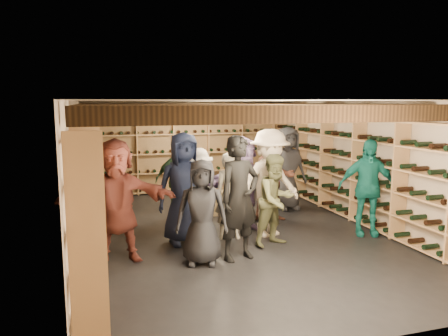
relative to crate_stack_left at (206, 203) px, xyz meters
name	(u,v)px	position (x,y,z in m)	size (l,w,h in m)	color
ground	(236,231)	(0.24, -1.30, -0.26)	(8.00, 8.00, 0.00)	black
walls	(236,167)	(0.24, -1.30, 0.95)	(5.52, 8.02, 2.40)	#BFAB94
ceiling	(236,101)	(0.24, -1.30, 2.15)	(5.50, 8.00, 0.01)	beige
ceiling_joists	(236,109)	(0.24, -1.30, 2.01)	(5.40, 7.12, 0.18)	black
wine_rack_left	(89,181)	(-2.33, -1.30, 0.82)	(0.32, 7.50, 2.15)	tan
wine_rack_right	(358,168)	(2.81, -1.30, 0.82)	(0.32, 7.50, 2.15)	tan
wine_rack_back	(191,152)	(0.24, 2.53, 0.82)	(4.70, 0.30, 2.15)	tan
crate_stack_left	(206,203)	(0.00, 0.00, 0.00)	(0.56, 0.43, 0.51)	tan
crate_stack_right	(189,208)	(-0.37, 0.00, -0.09)	(0.58, 0.47, 0.34)	tan
crate_loose	(221,194)	(0.79, 1.53, -0.17)	(0.50, 0.33, 0.17)	tan
person_0	(202,212)	(-0.76, -2.72, 0.53)	(0.77, 0.50, 1.57)	black
person_1	(239,198)	(-0.17, -2.70, 0.69)	(0.69, 0.45, 1.90)	black
person_2	(276,200)	(0.62, -2.26, 0.52)	(0.75, 0.58, 1.54)	brown
person_3	(269,183)	(0.73, -1.72, 0.70)	(1.24, 0.71, 1.91)	beige
person_4	(367,187)	(2.42, -2.18, 0.61)	(1.02, 0.42, 1.74)	#16766C
person_5	(117,201)	(-1.94, -2.23, 0.67)	(1.72, 0.55, 1.86)	brown
person_6	(184,188)	(-0.81, -1.69, 0.69)	(0.92, 0.60, 1.89)	#1A2341
person_7	(230,196)	(0.01, -1.67, 0.50)	(0.55, 0.36, 1.51)	gray
person_8	(274,178)	(1.20, -0.83, 0.62)	(0.85, 0.67, 1.76)	#432319
person_9	(198,191)	(-0.47, -1.25, 0.53)	(1.01, 0.58, 1.57)	#AEA79E
person_10	(178,180)	(-0.60, 0.00, 0.54)	(0.93, 0.39, 1.58)	#274930
person_11	(244,184)	(0.40, -1.28, 0.63)	(1.63, 0.52, 1.76)	slate
person_12	(287,168)	(1.88, 0.00, 0.67)	(0.90, 0.59, 1.84)	#2D2D32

